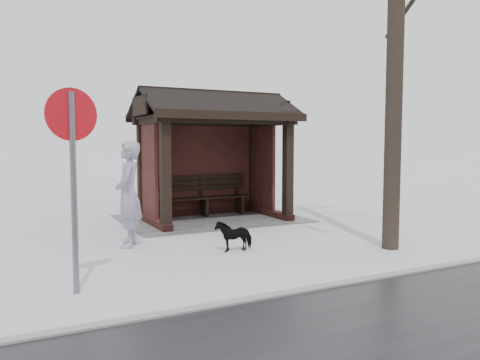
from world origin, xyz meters
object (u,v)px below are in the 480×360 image
at_px(dog, 234,235).
at_px(road_sign, 72,147).
at_px(bus_shelter, 211,130).
at_px(pedestrian, 128,194).

height_order(dog, road_sign, road_sign).
bearing_deg(road_sign, dog, -171.72).
bearing_deg(bus_shelter, road_sign, 49.67).
distance_m(bus_shelter, dog, 3.89).
bearing_deg(pedestrian, dog, 73.32).
xyz_separation_m(bus_shelter, dog, (1.00, 3.24, -1.90)).
xyz_separation_m(dog, road_sign, (2.74, 1.16, 1.53)).
relative_size(bus_shelter, pedestrian, 1.91).
bearing_deg(pedestrian, road_sign, -8.47).
bearing_deg(road_sign, bus_shelter, -145.05).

